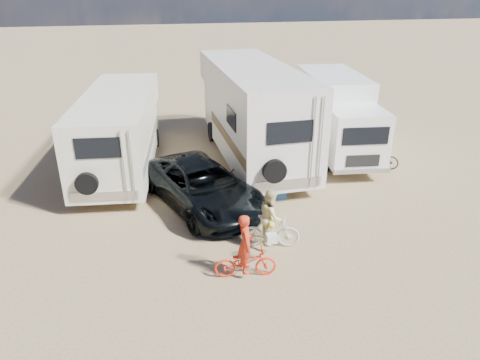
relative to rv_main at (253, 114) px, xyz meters
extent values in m
plane|color=#9E855E|center=(-0.17, -7.34, -1.95)|extent=(140.00, 140.00, 0.00)
imported|color=black|center=(-2.62, -3.86, -1.21)|extent=(4.20, 5.84, 1.48)
imported|color=red|center=(-2.04, -8.00, -1.53)|extent=(1.65, 0.73, 0.84)
imported|color=beige|center=(-1.05, -6.78, -1.45)|extent=(1.74, 0.86, 1.01)
imported|color=red|center=(-2.04, -8.00, -1.15)|extent=(0.45, 0.62, 1.60)
imported|color=#D7C686|center=(-1.05, -6.78, -1.14)|extent=(0.78, 0.91, 1.62)
imported|color=#232623|center=(4.78, -1.94, -1.51)|extent=(1.67, 1.51, 0.88)
cube|color=#25508A|center=(0.01, -3.87, -1.74)|extent=(0.55, 0.40, 0.43)
cube|color=#8C664E|center=(0.90, -2.91, -1.79)|extent=(0.50, 0.50, 0.32)
camera|label=1|loc=(-4.06, -17.20, 5.08)|focal=33.13mm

